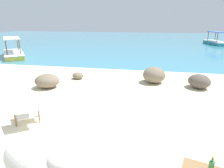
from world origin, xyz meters
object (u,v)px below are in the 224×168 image
at_px(deck_chair_far, 26,109).
at_px(boat_yellow, 13,53).
at_px(bottle, 211,168).
at_px(boat_teal, 216,42).

bearing_deg(deck_chair_far, boat_yellow, 4.10).
relative_size(bottle, deck_chair_far, 0.32).
relative_size(deck_chair_far, boat_yellow, 0.26).
relative_size(boat_yellow, boat_teal, 0.94).
relative_size(bottle, boat_yellow, 0.08).
height_order(deck_chair_far, boat_teal, boat_teal).
distance_m(deck_chair_far, boat_teal, 21.16).
height_order(bottle, boat_teal, boat_teal).
bearing_deg(boat_teal, deck_chair_far, 144.90).
distance_m(deck_chair_far, boat_yellow, 10.48).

